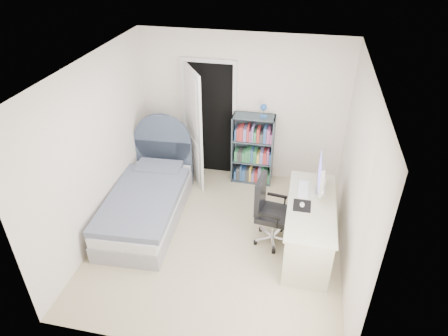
% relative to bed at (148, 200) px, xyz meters
% --- Properties ---
extents(room_shell, '(3.50, 3.70, 2.60)m').
position_rel_bed_xyz_m(room_shell, '(1.17, -0.29, 0.96)').
color(room_shell, tan).
rests_on(room_shell, ground).
extents(door, '(0.92, 0.72, 2.06)m').
position_rel_bed_xyz_m(door, '(0.50, 1.26, 0.74)').
color(door, black).
rests_on(door, ground).
extents(bed, '(1.09, 2.14, 1.29)m').
position_rel_bed_xyz_m(bed, '(0.00, 0.00, 0.00)').
color(bed, gray).
rests_on(bed, ground).
extents(nightstand, '(0.39, 0.39, 0.58)m').
position_rel_bed_xyz_m(nightstand, '(-0.23, 1.31, 0.09)').
color(nightstand, tan).
rests_on(nightstand, ground).
extents(floor_lamp, '(0.21, 0.21, 1.48)m').
position_rel_bed_xyz_m(floor_lamp, '(0.45, 1.28, 0.31)').
color(floor_lamp, silver).
rests_on(floor_lamp, ground).
extents(bookcase, '(0.69, 0.30, 1.46)m').
position_rel_bed_xyz_m(bookcase, '(1.42, 1.31, 0.28)').
color(bookcase, '#3D4A53').
rests_on(bookcase, ground).
extents(desk, '(0.62, 1.56, 1.28)m').
position_rel_bed_xyz_m(desk, '(2.40, -0.22, 0.12)').
color(desk, beige).
rests_on(desk, ground).
extents(office_chair, '(0.55, 0.56, 1.03)m').
position_rel_bed_xyz_m(office_chair, '(1.84, -0.17, 0.27)').
color(office_chair, silver).
rests_on(office_chair, ground).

